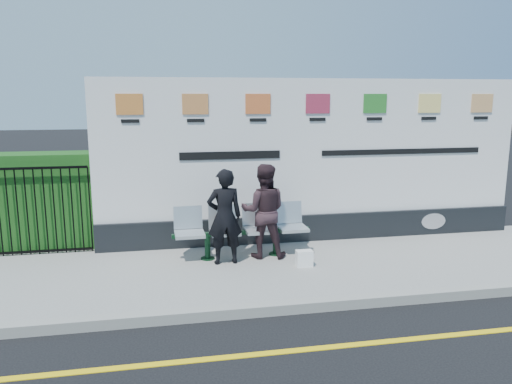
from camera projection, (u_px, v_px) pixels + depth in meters
ground at (372, 343)px, 5.75m from camera, size 80.00×80.00×0.00m
pavement at (309, 267)px, 8.15m from camera, size 14.00×3.00×0.12m
kerb at (341, 303)px, 6.70m from camera, size 14.00×0.18×0.14m
yellow_line at (372, 343)px, 5.75m from camera, size 14.00×0.10×0.01m
billboard at (315, 172)px, 9.29m from camera, size 8.00×0.30×3.00m
hedge at (33, 201)px, 8.86m from camera, size 2.35×0.70×1.70m
railing at (27, 211)px, 8.44m from camera, size 2.05×0.06×1.54m
bench at (242, 243)px, 8.43m from camera, size 2.25×0.63×0.48m
woman_left at (225, 217)px, 8.01m from camera, size 0.59×0.40×1.56m
woman_right at (264, 211)px, 8.34m from camera, size 0.88×0.75×1.59m
handbag_brown at (225, 223)px, 8.30m from camera, size 0.31×0.15×0.24m
carrier_bag_white at (304, 258)px, 7.97m from camera, size 0.26×0.16×0.26m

